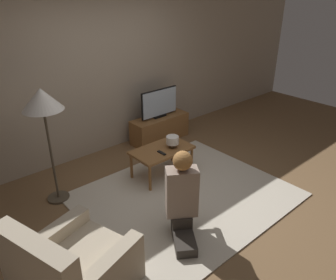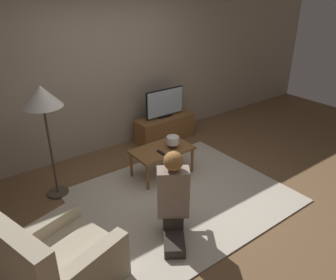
{
  "view_description": "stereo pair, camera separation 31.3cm",
  "coord_description": "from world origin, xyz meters",
  "views": [
    {
      "loc": [
        -2.54,
        -2.56,
        2.56
      ],
      "look_at": [
        0.18,
        0.55,
        0.57
      ],
      "focal_mm": 35.0,
      "sensor_mm": 36.0,
      "label": 1
    },
    {
      "loc": [
        -2.3,
        -2.76,
        2.56
      ],
      "look_at": [
        0.18,
        0.55,
        0.57
      ],
      "focal_mm": 35.0,
      "sensor_mm": 36.0,
      "label": 2
    }
  ],
  "objects": [
    {
      "name": "ground_plane",
      "position": [
        0.0,
        0.0,
        0.0
      ],
      "size": [
        10.0,
        10.0,
        0.0
      ],
      "primitive_type": "plane",
      "color": "brown"
    },
    {
      "name": "wall_back",
      "position": [
        0.0,
        1.93,
        1.3
      ],
      "size": [
        10.0,
        0.06,
        2.6
      ],
      "color": "tan",
      "rests_on": "ground_plane"
    },
    {
      "name": "rug",
      "position": [
        0.0,
        0.0,
        0.01
      ],
      "size": [
        2.6,
        2.19,
        0.02
      ],
      "color": "beige",
      "rests_on": "ground_plane"
    },
    {
      "name": "tv_stand",
      "position": [
        0.87,
        1.57,
        0.22
      ],
      "size": [
        1.07,
        0.37,
        0.44
      ],
      "color": "brown",
      "rests_on": "ground_plane"
    },
    {
      "name": "tv",
      "position": [
        0.87,
        1.57,
        0.69
      ],
      "size": [
        0.75,
        0.08,
        0.5
      ],
      "color": "black",
      "rests_on": "tv_stand"
    },
    {
      "name": "coffee_table",
      "position": [
        0.11,
        0.61,
        0.38
      ],
      "size": [
        0.86,
        0.51,
        0.43
      ],
      "color": "brown",
      "rests_on": "ground_plane"
    },
    {
      "name": "floor_lamp",
      "position": [
        -1.29,
        1.06,
        1.3
      ],
      "size": [
        0.48,
        0.48,
        1.5
      ],
      "color": "#4C4233",
      "rests_on": "ground_plane"
    },
    {
      "name": "armchair",
      "position": [
        -1.79,
        -0.45,
        0.27
      ],
      "size": [
        1.08,
        1.04,
        0.87
      ],
      "rotation": [
        0.0,
        0.0,
        1.85
      ],
      "color": "#B7A88E",
      "rests_on": "ground_plane"
    },
    {
      "name": "person_kneeling",
      "position": [
        -0.53,
        -0.48,
        0.52
      ],
      "size": [
        0.67,
        0.83,
        1.02
      ],
      "rotation": [
        0.0,
        0.0,
        2.54
      ],
      "color": "#332D28",
      "rests_on": "rug"
    },
    {
      "name": "table_lamp",
      "position": [
        0.26,
        0.56,
        0.53
      ],
      "size": [
        0.18,
        0.18,
        0.17
      ],
      "color": "#4C3823",
      "rests_on": "coffee_table"
    },
    {
      "name": "remote",
      "position": [
        0.02,
        0.51,
        0.44
      ],
      "size": [
        0.04,
        0.15,
        0.02
      ],
      "color": "black",
      "rests_on": "coffee_table"
    }
  ]
}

